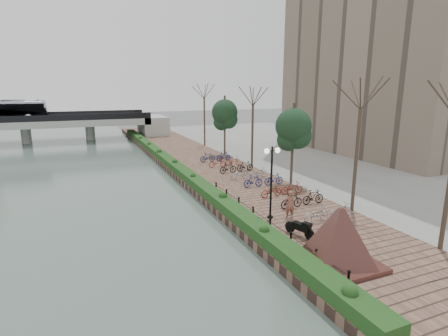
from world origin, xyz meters
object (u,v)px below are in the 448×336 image
motorcycle (300,227)px  pedestrian (290,204)px  lamppost (272,166)px  granite_monument (339,236)px

motorcycle → pedestrian: 2.68m
lamppost → pedestrian: size_ratio=2.56×
granite_monument → motorcycle: granite_monument is taller
granite_monument → motorcycle: (0.16, 3.14, -0.82)m
motorcycle → granite_monument: bearing=-109.2°
lamppost → pedestrian: 2.59m
lamppost → granite_monument: bearing=-90.9°
lamppost → motorcycle: lamppost is taller
granite_monument → lamppost: 6.35m
granite_monument → pedestrian: 5.74m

